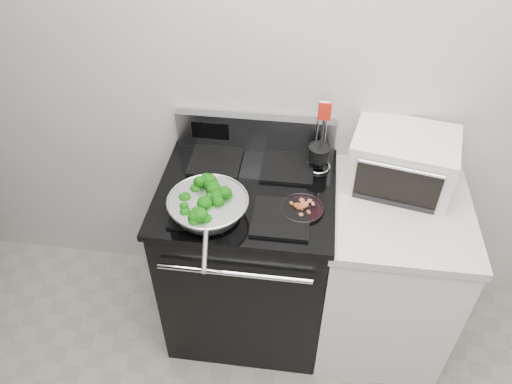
% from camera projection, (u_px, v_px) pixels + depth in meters
% --- Properties ---
extents(back_wall, '(4.00, 0.02, 2.70)m').
position_uv_depth(back_wall, '(324.00, 74.00, 2.17)').
color(back_wall, silver).
rests_on(back_wall, ground).
extents(gas_range, '(0.79, 0.69, 1.13)m').
position_uv_depth(gas_range, '(248.00, 256.00, 2.53)').
color(gas_range, black).
rests_on(gas_range, floor).
extents(counter, '(0.62, 0.68, 0.92)m').
position_uv_depth(counter, '(384.00, 274.00, 2.47)').
color(counter, white).
rests_on(counter, floor).
extents(skillet, '(0.34, 0.54, 0.07)m').
position_uv_depth(skillet, '(208.00, 206.00, 2.05)').
color(skillet, silver).
rests_on(skillet, gas_range).
extents(broccoli_pile, '(0.27, 0.27, 0.09)m').
position_uv_depth(broccoli_pile, '(208.00, 202.00, 2.04)').
color(broccoli_pile, '#043004').
rests_on(broccoli_pile, skillet).
extents(bacon_plate, '(0.18, 0.18, 0.04)m').
position_uv_depth(bacon_plate, '(302.00, 207.00, 2.10)').
color(bacon_plate, black).
rests_on(bacon_plate, gas_range).
extents(utensil_holder, '(0.12, 0.12, 0.36)m').
position_uv_depth(utensil_holder, '(319.00, 156.00, 2.28)').
color(utensil_holder, silver).
rests_on(utensil_holder, gas_range).
extents(toaster_oven, '(0.50, 0.42, 0.25)m').
position_uv_depth(toaster_oven, '(402.00, 160.00, 2.21)').
color(toaster_oven, silver).
rests_on(toaster_oven, counter).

